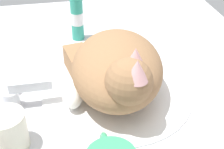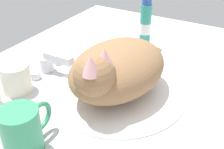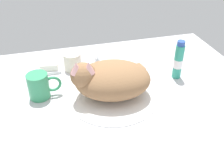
{
  "view_description": "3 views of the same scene",
  "coord_description": "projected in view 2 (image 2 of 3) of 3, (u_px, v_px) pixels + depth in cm",
  "views": [
    {
      "loc": [
        -54.27,
        11.67,
        42.86
      ],
      "look_at": [
        0.57,
        0.97,
        4.83
      ],
      "focal_mm": 52.28,
      "sensor_mm": 36.0,
      "label": 1
    },
    {
      "loc": [
        -49.46,
        -26.85,
        39.26
      ],
      "look_at": [
        -0.16,
        1.49,
        4.9
      ],
      "focal_mm": 45.92,
      "sensor_mm": 36.0,
      "label": 2
    },
    {
      "loc": [
        -18.58,
        -69.53,
        55.13
      ],
      "look_at": [
        0.71,
        3.55,
        6.53
      ],
      "focal_mm": 41.34,
      "sensor_mm": 36.0,
      "label": 3
    }
  ],
  "objects": [
    {
      "name": "ground_plane",
      "position": [
        118.0,
        98.0,
        0.69
      ],
      "size": [
        110.0,
        82.5,
        3.0
      ],
      "primitive_type": "cube",
      "color": "silver"
    },
    {
      "name": "rinse_cup",
      "position": [
        16.0,
        78.0,
        0.68
      ],
      "size": [
        6.97,
        6.97,
        7.02
      ],
      "color": "silver",
      "rests_on": "ground_plane"
    },
    {
      "name": "sink_basin",
      "position": [
        118.0,
        92.0,
        0.68
      ],
      "size": [
        31.8,
        31.8,
        0.76
      ],
      "primitive_type": "cylinder",
      "color": "white",
      "rests_on": "ground_plane"
    },
    {
      "name": "coffee_mug",
      "position": [
        23.0,
        130.0,
        0.51
      ],
      "size": [
        11.39,
        7.15,
        9.06
      ],
      "color": "#389966",
      "rests_on": "ground_plane"
    },
    {
      "name": "cat",
      "position": [
        115.0,
        69.0,
        0.64
      ],
      "size": [
        29.07,
        23.05,
        14.9
      ],
      "color": "#936B47",
      "rests_on": "sink_basin"
    },
    {
      "name": "toothpaste_bottle",
      "position": [
        145.0,
        25.0,
        0.87
      ],
      "size": [
        3.42,
        3.42,
        15.33
      ],
      "color": "teal",
      "rests_on": "ground_plane"
    },
    {
      "name": "faucet",
      "position": [
        50.0,
        63.0,
        0.76
      ],
      "size": [
        12.07,
        10.31,
        5.9
      ],
      "color": "silver",
      "rests_on": "ground_plane"
    }
  ]
}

